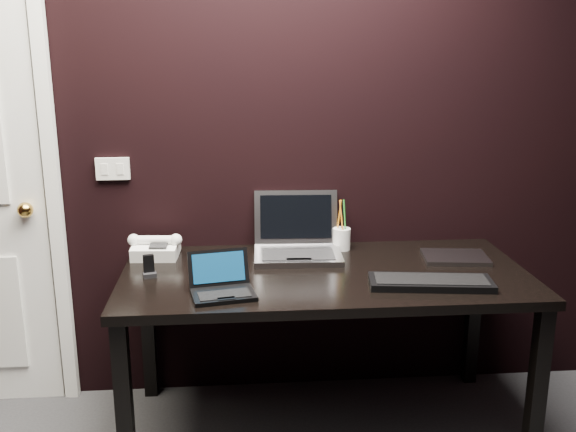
{
  "coord_description": "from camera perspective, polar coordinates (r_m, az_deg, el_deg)",
  "views": [
    {
      "loc": [
        -0.07,
        -1.12,
        1.66
      ],
      "look_at": [
        0.14,
        1.35,
        1.0
      ],
      "focal_mm": 40.0,
      "sensor_mm": 36.0,
      "label": 1
    }
  ],
  "objects": [
    {
      "name": "pen_cup",
      "position": [
        2.99,
        4.79,
        -1.95
      ],
      "size": [
        0.08,
        0.08,
        0.24
      ],
      "color": "silver",
      "rests_on": "desk"
    },
    {
      "name": "mobile_phone",
      "position": [
        2.7,
        -12.25,
        -4.59
      ],
      "size": [
        0.06,
        0.06,
        0.09
      ],
      "color": "black",
      "rests_on": "desk"
    },
    {
      "name": "desk_phone",
      "position": [
        2.93,
        -11.68,
        -2.78
      ],
      "size": [
        0.25,
        0.2,
        0.12
      ],
      "color": "white",
      "rests_on": "desk"
    },
    {
      "name": "wall_back",
      "position": [
        2.95,
        -3.47,
        7.89
      ],
      "size": [
        4.0,
        0.0,
        4.0
      ],
      "primitive_type": "plane",
      "rotation": [
        1.57,
        0.0,
        0.0
      ],
      "color": "black",
      "rests_on": "ground"
    },
    {
      "name": "desk",
      "position": [
        2.74,
        3.28,
        -6.46
      ],
      "size": [
        1.7,
        0.8,
        0.74
      ],
      "color": "black",
      "rests_on": "ground"
    },
    {
      "name": "ext_keyboard",
      "position": [
        2.6,
        12.57,
        -5.77
      ],
      "size": [
        0.5,
        0.22,
        0.03
      ],
      "color": "black",
      "rests_on": "desk"
    },
    {
      "name": "wall_switch",
      "position": [
        3.01,
        -15.31,
        4.08
      ],
      "size": [
        0.15,
        0.02,
        0.1
      ],
      "color": "silver",
      "rests_on": "wall_back"
    },
    {
      "name": "silver_laptop",
      "position": [
        2.9,
        0.83,
        -2.54
      ],
      "size": [
        0.4,
        0.36,
        0.27
      ],
      "color": "#949398",
      "rests_on": "desk"
    },
    {
      "name": "closed_laptop",
      "position": [
        2.95,
        14.63,
        -3.57
      ],
      "size": [
        0.3,
        0.23,
        0.02
      ],
      "color": "#97969C",
      "rests_on": "desk"
    },
    {
      "name": "netbook",
      "position": [
        2.47,
        -5.88,
        -6.26
      ],
      "size": [
        0.27,
        0.25,
        0.15
      ],
      "color": "black",
      "rests_on": "desk"
    }
  ]
}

